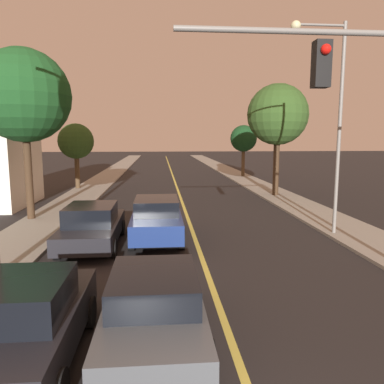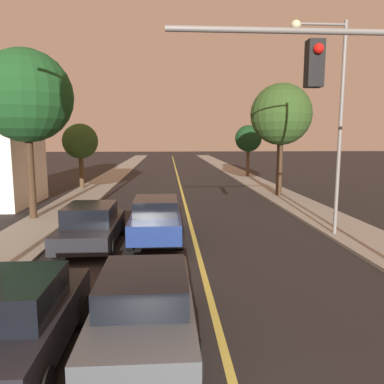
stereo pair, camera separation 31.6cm
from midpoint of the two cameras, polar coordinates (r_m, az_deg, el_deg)
road_surface at (r=38.75m, az=-3.26°, el=2.69°), size 10.17×80.00×0.01m
sidewalk_left at (r=39.08m, az=-12.60°, el=2.64°), size 2.50×80.00×0.12m
sidewalk_right at (r=39.44m, az=5.99°, el=2.84°), size 2.50×80.00×0.12m
car_near_lane_front at (r=7.22m, az=-7.08°, el=-16.63°), size 1.87×4.35×1.41m
car_near_lane_second at (r=14.07m, az=-6.03°, el=-3.93°), size 1.91×4.73×1.58m
car_outer_lane_front at (r=7.19m, az=-26.28°, el=-17.37°), size 2.04×3.83×1.54m
car_outer_lane_second at (r=13.58m, az=-15.61°, el=-4.94°), size 1.94×4.53×1.49m
streetlamp_right at (r=15.02m, az=19.57°, el=12.82°), size 2.08×0.36×7.81m
tree_left_near at (r=18.44m, az=-24.74°, el=13.13°), size 4.07×4.07×7.51m
tree_left_far at (r=28.43m, az=-17.57°, el=7.33°), size 2.54×2.54×4.67m
tree_right_near at (r=24.49m, az=12.56°, el=11.39°), size 3.82×3.82×7.00m
tree_right_far at (r=35.82m, az=7.61°, el=8.04°), size 2.49×2.49×4.82m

